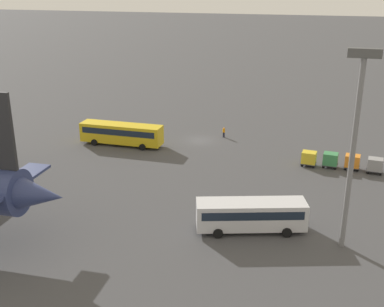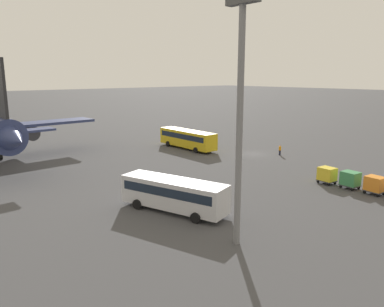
{
  "view_description": "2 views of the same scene",
  "coord_description": "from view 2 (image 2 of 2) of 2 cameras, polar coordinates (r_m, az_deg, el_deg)",
  "views": [
    {
      "loc": [
        -19.05,
        70.95,
        24.36
      ],
      "look_at": [
        -4.04,
        18.53,
        4.59
      ],
      "focal_mm": 45.0,
      "sensor_mm": 36.0,
      "label": 1
    },
    {
      "loc": [
        -40.72,
        48.43,
        13.27
      ],
      "look_at": [
        -2.85,
        16.26,
        2.78
      ],
      "focal_mm": 35.0,
      "sensor_mm": 36.0,
      "label": 2
    }
  ],
  "objects": [
    {
      "name": "ground_plane",
      "position": [
        64.65,
        9.4,
        -0.09
      ],
      "size": [
        600.0,
        600.0,
        0.0
      ],
      "primitive_type": "plane",
      "color": "#424244"
    },
    {
      "name": "shuttle_bus_near",
      "position": [
        68.19,
        -0.71,
        2.41
      ],
      "size": [
        12.94,
        3.28,
        3.36
      ],
      "rotation": [
        0.0,
        0.0,
        -0.0
      ],
      "color": "gold",
      "rests_on": "ground"
    },
    {
      "name": "shuttle_bus_far",
      "position": [
        36.99,
        -2.82,
        -5.95
      ],
      "size": [
        11.48,
        6.08,
        3.22
      ],
      "rotation": [
        0.0,
        0.0,
        0.31
      ],
      "color": "silver",
      "rests_on": "ground"
    },
    {
      "name": "worker_person",
      "position": [
        64.48,
        13.25,
        0.51
      ],
      "size": [
        0.38,
        0.38,
        1.74
      ],
      "color": "#1E1E2D",
      "rests_on": "ground"
    },
    {
      "name": "cargo_cart_orange",
      "position": [
        47.03,
        26.1,
        -4.21
      ],
      "size": [
        2.15,
        1.86,
        2.06
      ],
      "rotation": [
        0.0,
        0.0,
        -0.1
      ],
      "color": "#38383D",
      "rests_on": "ground"
    },
    {
      "name": "cargo_cart_green",
      "position": [
        48.15,
        22.97,
        -3.58
      ],
      "size": [
        2.15,
        1.86,
        2.06
      ],
      "rotation": [
        0.0,
        0.0,
        -0.1
      ],
      "color": "#38383D",
      "rests_on": "ground"
    },
    {
      "name": "cargo_cart_yellow",
      "position": [
        49.24,
        19.89,
        -3.01
      ],
      "size": [
        2.15,
        1.86,
        2.06
      ],
      "rotation": [
        0.0,
        0.0,
        -0.1
      ],
      "color": "#38383D",
      "rests_on": "ground"
    },
    {
      "name": "light_pole",
      "position": [
        28.17,
        7.36,
        8.22
      ],
      "size": [
        2.8,
        0.7,
        18.94
      ],
      "color": "slate",
      "rests_on": "ground"
    }
  ]
}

